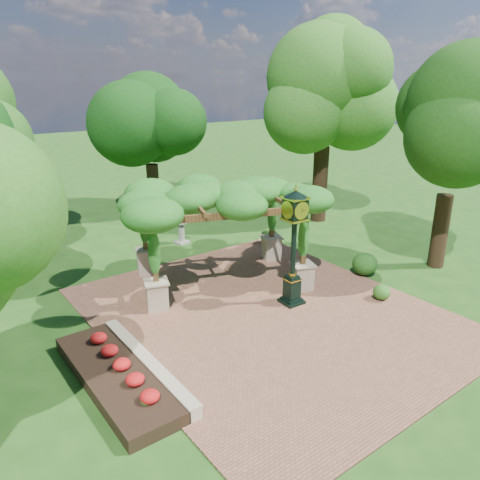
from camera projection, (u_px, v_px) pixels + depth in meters
ground at (287, 326)px, 14.79m from camera, size 120.00×120.00×0.00m
brick_plaza at (267, 314)px, 15.54m from camera, size 10.00×12.00×0.04m
border_wall at (147, 364)px, 12.50m from camera, size 0.35×5.00×0.40m
flower_bed at (115, 377)px, 12.00m from camera, size 1.50×5.00×0.36m
pedestal_clock at (294, 237)px, 15.48m from camera, size 0.85×0.85×4.08m
pergola at (220, 201)px, 17.01m from camera, size 7.09×5.68×3.87m
sundial at (182, 234)px, 22.07m from camera, size 0.65×0.65×1.03m
shrub_front at (382, 292)px, 16.43m from camera, size 0.74×0.74×0.54m
shrub_mid at (365, 264)px, 18.46m from camera, size 1.28×1.28×0.89m
shrub_back at (269, 236)px, 21.90m from camera, size 1.07×1.07×0.73m
tree_north at (150, 126)px, 25.88m from camera, size 4.56×4.56×7.15m
tree_east_far at (326, 85)px, 23.47m from camera, size 4.94×4.94×10.36m
tree_east_near at (454, 135)px, 17.77m from camera, size 4.06×4.06×7.85m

